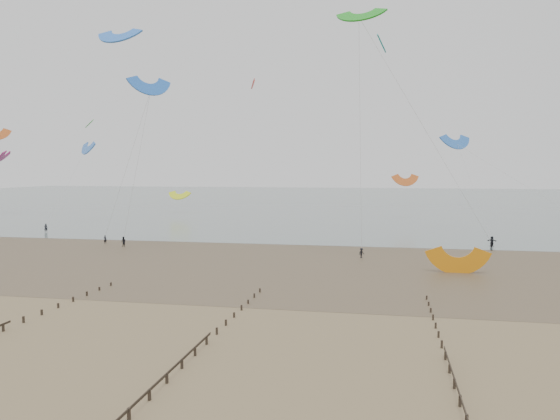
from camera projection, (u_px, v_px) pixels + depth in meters
The scene contains 7 objects.
ground at pixel (187, 320), 49.71m from camera, with size 500.00×500.00×0.00m, color brown.
sea_and_shore at pixel (242, 258), 84.16m from camera, with size 500.00×665.00×0.03m.
groynes at pixel (133, 408), 30.27m from camera, with size 72.16×50.16×1.00m.
kitesurfer_lead at pixel (105, 239), 99.97m from camera, with size 0.57×0.38×1.57m, color black.
kitesurfers at pixel (372, 242), 95.36m from camera, with size 111.95×22.56×1.88m.
grounded_kite at pixel (457, 273), 71.94m from camera, with size 6.91×3.62×5.27m, color orange, non-canonical shape.
kites_airborne at pixel (307, 129), 133.46m from camera, with size 226.01×128.44×44.55m.
Camera 1 is at (17.60, -46.31, 13.73)m, focal length 35.00 mm.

